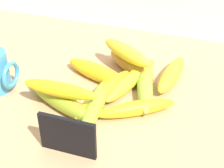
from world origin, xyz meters
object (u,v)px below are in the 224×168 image
Objects in this scene: banana_8 at (59,100)px; banana_5 at (96,104)px; banana_3 at (98,73)px; banana_4 at (171,74)px; banana_0 at (104,93)px; banana_1 at (145,87)px; banana_10 at (126,52)px; banana_7 at (132,79)px; banana_6 at (136,109)px; banana_9 at (60,89)px; chalkboard_sign at (68,137)px; banana_2 at (131,65)px.

banana_5 is at bearing 8.09° from banana_8.
banana_4 is at bearing 16.49° from banana_3.
banana_0 is at bearing 33.93° from banana_8.
banana_8 is at bearing -147.72° from banana_1.
banana_5 is 16.64cm from banana_10.
banana_10 reaches higher than banana_7.
banana_5 is at bearing -132.40° from banana_1.
banana_3 is 1.19× the size of banana_10.
banana_7 is (-8.54, -4.61, -0.22)cm from banana_4.
banana_9 is at bearing -166.87° from banana_6.
banana_9 reaches higher than banana_1.
banana_9 reaches higher than banana_0.
chalkboard_sign reaches higher than banana_6.
banana_2 is 0.79× the size of banana_7.
banana_4 is at bearing 38.89° from banana_8.
banana_4 is 0.94× the size of banana_5.
banana_3 is 11.73cm from banana_5.
banana_9 reaches higher than banana_5.
banana_8 is (-16.63, -2.70, 0.39)cm from banana_6.
banana_3 is at bearing -139.88° from banana_10.
banana_9 is at bearing 120.99° from chalkboard_sign.
banana_1 is (9.21, 22.14, -2.06)cm from chalkboard_sign.
banana_3 is 0.89× the size of banana_7.
banana_1 is 1.07× the size of banana_6.
banana_4 is at bearing 28.35° from banana_7.
chalkboard_sign reaches higher than banana_0.
banana_7 reaches higher than banana_6.
banana_10 is (-1.09, -1.06, 3.98)cm from banana_2.
banana_10 is (-6.37, 14.39, 4.49)cm from banana_6.
banana_5 reaches higher than banana_0.
banana_3 is 8.33cm from banana_7.
banana_8 is at bearing -122.02° from banana_2.
banana_4 reaches higher than banana_5.
banana_9 is at bearing -143.72° from banana_1.
banana_1 is at bearing 47.60° from banana_5.
banana_0 is 10.19cm from banana_8.
banana_0 is at bearing 159.96° from banana_6.
banana_1 is 1.14× the size of banana_2.
banana_2 is 0.82× the size of banana_8.
chalkboard_sign is at bearing -102.73° from banana_7.
banana_8 is (-8.11, -1.15, 0.18)cm from banana_5.
banana_1 is at bearing 67.42° from chalkboard_sign.
banana_7 is at bearing 2.62° from banana_3.
banana_9 is at bearing -41.92° from banana_8.
banana_7 is 1.34× the size of banana_10.
banana_5 is (-8.56, -9.37, 0.05)cm from banana_1.
banana_6 is at bearing -69.91° from banana_7.
banana_0 is 8.37cm from banana_7.
chalkboard_sign reaches higher than banana_10.
chalkboard_sign reaches higher than banana_9.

